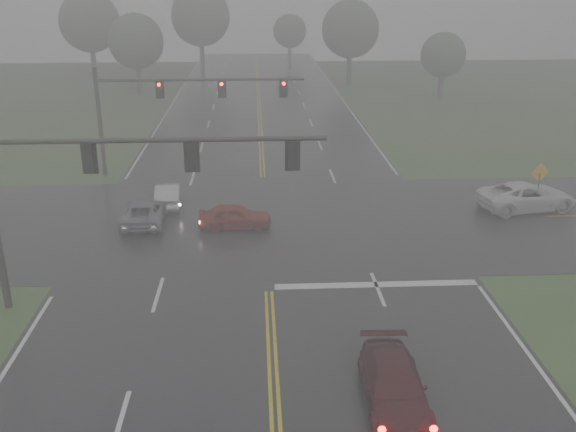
{
  "coord_description": "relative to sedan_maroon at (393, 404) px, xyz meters",
  "views": [
    {
      "loc": [
        -0.44,
        -9.47,
        12.12
      ],
      "look_at": [
        0.89,
        16.0,
        2.57
      ],
      "focal_mm": 40.0,
      "sensor_mm": 36.0,
      "label": 1
    }
  ],
  "objects": [
    {
      "name": "main_road",
      "position": [
        -3.56,
        13.5,
        0.0
      ],
      "size": [
        18.0,
        160.0,
        0.02
      ],
      "primitive_type": "cube",
      "color": "black",
      "rests_on": "ground"
    },
    {
      "name": "cross_street",
      "position": [
        -3.56,
        15.5,
        0.0
      ],
      "size": [
        120.0,
        14.0,
        0.02
      ],
      "primitive_type": "cube",
      "color": "black",
      "rests_on": "ground"
    },
    {
      "name": "stop_bar",
      "position": [
        0.94,
        7.9,
        0.0
      ],
      "size": [
        8.5,
        0.5,
        0.01
      ],
      "primitive_type": "cube",
      "color": "silver",
      "rests_on": "ground"
    },
    {
      "name": "sedan_maroon",
      "position": [
        0.0,
        0.0,
        0.0
      ],
      "size": [
        1.94,
        4.48,
        1.28
      ],
      "primitive_type": "imported",
      "rotation": [
        0.0,
        0.0,
        -0.03
      ],
      "color": "#3C0A0E",
      "rests_on": "ground"
    },
    {
      "name": "sedan_red",
      "position": [
        -5.11,
        14.69,
        0.0
      ],
      "size": [
        3.74,
        1.57,
        1.26
      ],
      "primitive_type": "imported",
      "rotation": [
        0.0,
        0.0,
        1.59
      ],
      "color": "maroon",
      "rests_on": "ground"
    },
    {
      "name": "sedan_silver",
      "position": [
        -8.94,
        18.45,
        0.0
      ],
      "size": [
        1.62,
        3.91,
        1.26
      ],
      "primitive_type": "imported",
      "rotation": [
        0.0,
        0.0,
        3.22
      ],
      "color": "#B2B5BA",
      "rests_on": "ground"
    },
    {
      "name": "car_grey",
      "position": [
        -9.82,
        15.73,
        0.0
      ],
      "size": [
        2.21,
        4.63,
        1.27
      ],
      "primitive_type": "imported",
      "rotation": [
        0.0,
        0.0,
        3.16
      ],
      "color": "slate",
      "rests_on": "ground"
    },
    {
      "name": "pickup_white",
      "position": [
        10.87,
        16.7,
        0.0
      ],
      "size": [
        5.75,
        3.41,
        1.5
      ],
      "primitive_type": "imported",
      "rotation": [
        0.0,
        0.0,
        1.75
      ],
      "color": "silver",
      "rests_on": "ground"
    },
    {
      "name": "signal_gantry_near",
      "position": [
        -9.97,
        6.81,
        5.22
      ],
      "size": [
        12.51,
        0.33,
        7.47
      ],
      "color": "black",
      "rests_on": "ground"
    },
    {
      "name": "signal_gantry_far",
      "position": [
        -9.7,
        24.47,
        4.88
      ],
      "size": [
        13.02,
        0.35,
        6.92
      ],
      "color": "black",
      "rests_on": "ground"
    },
    {
      "name": "sign_diamond_east",
      "position": [
        11.46,
        16.74,
        1.78
      ],
      "size": [
        1.08,
        0.27,
        2.64
      ],
      "rotation": [
        0.0,
        0.0,
        0.22
      ],
      "color": "black",
      "rests_on": "ground"
    },
    {
      "name": "tree_nw_a",
      "position": [
        -16.47,
        55.0,
        5.64
      ],
      "size": [
        5.84,
        5.84,
        8.57
      ],
      "color": "#382F24",
      "rests_on": "ground"
    },
    {
      "name": "tree_ne_a",
      "position": [
        7.2,
        60.38,
        6.39
      ],
      "size": [
        6.62,
        6.62,
        9.72
      ],
      "color": "#382F24",
      "rests_on": "ground"
    },
    {
      "name": "tree_n_mid",
      "position": [
        -10.75,
        70.56,
        7.27
      ],
      "size": [
        7.52,
        7.52,
        11.05
      ],
      "color": "#382F24",
      "rests_on": "ground"
    },
    {
      "name": "tree_e_near",
      "position": [
        15.6,
        51.0,
        4.47
      ],
      "size": [
        4.64,
        4.64,
        6.81
      ],
      "color": "#382F24",
      "rests_on": "ground"
    },
    {
      "name": "tree_nw_b",
      "position": [
        -23.66,
        65.5,
        6.95
      ],
      "size": [
        7.2,
        7.2,
        10.57
      ],
      "color": "#382F24",
      "rests_on": "ground"
    },
    {
      "name": "tree_n_far",
      "position": [
        1.29,
        80.27,
        4.67
      ],
      "size": [
        4.84,
        4.84,
        7.1
      ],
      "color": "#382F24",
      "rests_on": "ground"
    }
  ]
}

